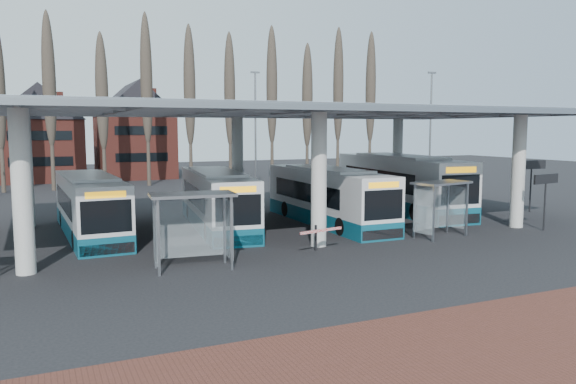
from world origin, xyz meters
name	(u,v)px	position (x,y,z in m)	size (l,w,h in m)	color
ground	(346,257)	(0.00, 0.00, 0.00)	(140.00, 140.00, 0.00)	black
station_canopy	(271,121)	(0.00, 8.00, 5.68)	(32.00, 16.00, 6.34)	silver
poplar_row	(168,91)	(0.00, 33.00, 8.78)	(45.10, 1.10, 14.50)	#473D33
lamp_post_b	(255,128)	(6.00, 26.00, 5.34)	(0.80, 0.16, 10.17)	slate
lamp_post_c	(430,128)	(20.00, 20.00, 5.34)	(0.80, 0.16, 10.17)	slate
bus_0	(90,206)	(-9.15, 9.63, 1.43)	(2.72, 10.98, 3.03)	silver
bus_1	(216,201)	(-2.76, 9.06, 1.45)	(3.71, 11.25, 3.07)	silver
bus_2	(327,197)	(3.30, 7.86, 1.48)	(2.51, 11.29, 3.13)	silver
bus_3	(399,184)	(10.01, 10.49, 1.70)	(3.98, 13.19, 3.61)	silver
shelter_1	(192,214)	(-6.23, 0.82, 2.10)	(3.24, 1.85, 2.88)	gray
shelter_2	(439,197)	(6.39, 2.08, 1.98)	(3.18, 2.05, 2.72)	gray
info_sign_0	(546,183)	(12.48, 1.11, 2.48)	(1.98, 0.41, 2.95)	black
info_sign_1	(532,169)	(17.17, 6.32, 2.77)	(2.22, 0.23, 3.30)	black
barrier	(320,232)	(-0.56, 1.28, 0.87)	(2.21, 0.85, 1.12)	black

